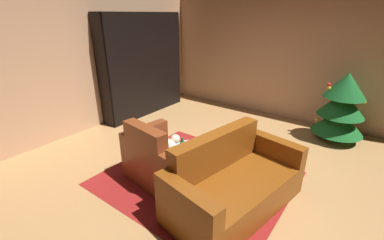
# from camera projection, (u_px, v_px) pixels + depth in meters

# --- Properties ---
(ground_plane) EXTENTS (6.91, 6.91, 0.00)m
(ground_plane) POSITION_uv_depth(u_px,v_px,m) (217.00, 176.00, 3.65)
(ground_plane) COLOR #AF7F4B
(wall_back) EXTENTS (5.88, 0.06, 2.59)m
(wall_back) POSITION_uv_depth(u_px,v_px,m) (292.00, 57.00, 5.27)
(wall_back) COLOR tan
(wall_back) RESTS_ON ground
(wall_left) EXTENTS (0.06, 5.77, 2.59)m
(wall_left) POSITION_uv_depth(u_px,v_px,m) (84.00, 62.00, 4.75)
(wall_left) COLOR tan
(wall_left) RESTS_ON ground
(area_rug) EXTENTS (2.37, 2.11, 0.01)m
(area_rug) POSITION_uv_depth(u_px,v_px,m) (196.00, 178.00, 3.58)
(area_rug) COLOR maroon
(area_rug) RESTS_ON ground
(bookshelf_unit) EXTENTS (0.36, 2.08, 2.15)m
(bookshelf_unit) POSITION_uv_depth(u_px,v_px,m) (148.00, 67.00, 5.73)
(bookshelf_unit) COLOR black
(bookshelf_unit) RESTS_ON ground
(armchair_red) EXTENTS (1.06, 0.86, 0.87)m
(armchair_red) POSITION_uv_depth(u_px,v_px,m) (162.00, 160.00, 3.45)
(armchair_red) COLOR brown
(armchair_red) RESTS_ON ground
(couch_red) EXTENTS (1.11, 1.79, 0.85)m
(couch_red) POSITION_uv_depth(u_px,v_px,m) (232.00, 184.00, 2.99)
(couch_red) COLOR brown
(couch_red) RESTS_ON ground
(coffee_table) EXTENTS (0.75, 0.75, 0.41)m
(coffee_table) POSITION_uv_depth(u_px,v_px,m) (198.00, 154.00, 3.46)
(coffee_table) COLOR black
(coffee_table) RESTS_ON ground
(book_stack_on_table) EXTENTS (0.21, 0.18, 0.06)m
(book_stack_on_table) POSITION_uv_depth(u_px,v_px,m) (197.00, 150.00, 3.43)
(book_stack_on_table) COLOR #CDC351
(book_stack_on_table) RESTS_ON coffee_table
(bottle_on_table) EXTENTS (0.06, 0.06, 0.22)m
(bottle_on_table) POSITION_uv_depth(u_px,v_px,m) (182.00, 147.00, 3.38)
(bottle_on_table) COLOR #1D5C24
(bottle_on_table) RESTS_ON coffee_table
(decorated_tree) EXTENTS (0.85, 0.85, 1.23)m
(decorated_tree) POSITION_uv_depth(u_px,v_px,m) (342.00, 106.00, 4.46)
(decorated_tree) COLOR brown
(decorated_tree) RESTS_ON ground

